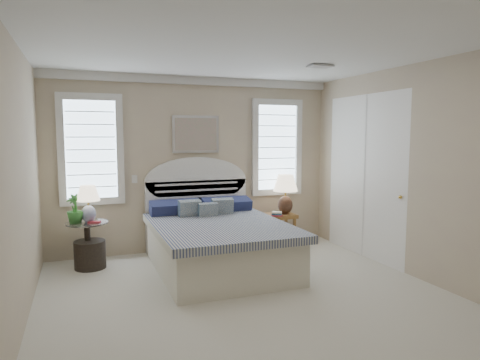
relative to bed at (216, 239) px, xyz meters
The scene contains 21 objects.
floor 1.51m from the bed, 90.00° to the right, with size 4.50×5.00×0.01m, color beige.
ceiling 2.74m from the bed, 90.00° to the right, with size 4.50×5.00×0.01m, color silver.
wall_back 1.42m from the bed, 90.00° to the left, with size 4.50×0.02×2.70m, color #C3B392.
wall_left 2.85m from the bed, 147.06° to the right, with size 0.02×5.00×2.70m, color #C3B392.
wall_right 2.85m from the bed, 32.94° to the right, with size 0.02×5.00×2.70m, color #C3B392.
crown_molding 2.47m from the bed, 90.00° to the left, with size 4.50×0.08×0.12m, color silver.
hvac_vent 2.67m from the bed, 28.73° to the right, with size 0.30×0.20×0.02m, color #B2B2B2.
switch_plate 1.59m from the bed, 132.76° to the left, with size 0.08×0.01×0.12m, color silver.
window_left 2.22m from the bed, 146.59° to the left, with size 0.90×0.06×1.60m, color #C3E1F8.
window_right 2.12m from the bed, 36.14° to the left, with size 0.90×0.06×1.60m, color #C3E1F8.
painting 1.75m from the bed, 90.00° to the left, with size 0.74×0.04×0.58m, color silver.
closet_door 2.39m from the bed, ahead, with size 0.02×1.80×2.40m, color white.
bed is the anchor object (origin of this frame).
side_table_left 1.75m from the bed, 160.26° to the left, with size 0.56×0.56×0.63m.
nightstand_right 1.47m from the bed, 28.03° to the left, with size 0.50×0.40×0.53m.
floor_pot 1.72m from the bed, 161.72° to the left, with size 0.42×0.42×0.38m, color black.
lamp_left 1.81m from the bed, 160.44° to the left, with size 0.37×0.37×0.51m.
lamp_right 1.64m from the bed, 25.67° to the left, with size 0.42×0.42×0.65m.
potted_plant 1.93m from the bed, 162.53° to the left, with size 0.22×0.22×0.39m, color #3C742E.
books_left 1.65m from the bed, 162.46° to the left, with size 0.19×0.16×0.02m.
books_right 1.32m from the bed, 24.59° to the left, with size 0.20×0.18×0.07m.
Camera 1 is at (-1.72, -4.04, 1.81)m, focal length 32.00 mm.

